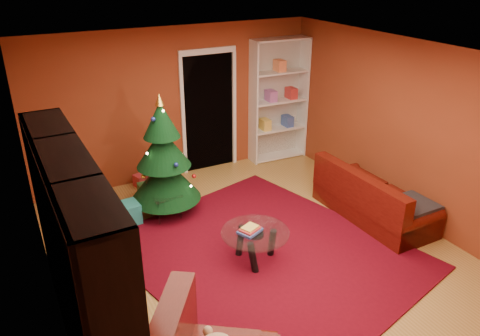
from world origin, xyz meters
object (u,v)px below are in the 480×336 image
gift_box_teal (128,214)px  gift_box_green (146,190)px  rug (266,254)px  coffee_table (255,246)px  media_unit (80,262)px  acrylic_chair (164,194)px  sofa (375,193)px  christmas_tree (163,157)px  white_bookshelf (278,101)px  gift_box_red (141,180)px

gift_box_teal → gift_box_green: 0.85m
rug → coffee_table: 0.30m
media_unit → acrylic_chair: 2.69m
acrylic_chair → gift_box_green: bearing=90.2°
gift_box_teal → acrylic_chair: size_ratio=0.40×
media_unit → coffee_table: bearing=13.3°
media_unit → acrylic_chair: media_unit is taller
media_unit → sofa: (4.29, 0.71, -0.66)m
sofa → rug: bearing=92.1°
christmas_tree → gift_box_teal: 0.99m
coffee_table → media_unit: bearing=-165.6°
christmas_tree → gift_box_teal: christmas_tree is taller
rug → gift_box_green: size_ratio=15.94×
white_bookshelf → coffee_table: 3.60m
christmas_tree → sofa: (2.70, -1.62, -0.51)m
gift_box_green → media_unit: bearing=-116.3°
christmas_tree → coffee_table: (0.56, -1.77, -0.68)m
christmas_tree → gift_box_teal: (-0.63, -0.09, -0.75)m
media_unit → white_bookshelf: 5.40m
gift_box_teal → acrylic_chair: acrylic_chair is taller
coffee_table → acrylic_chair: (-0.66, 1.58, 0.17)m
media_unit → gift_box_teal: (0.96, 2.24, -0.90)m
gift_box_green → gift_box_red: gift_box_green is taller
rug → sofa: bearing=3.1°
coffee_table → gift_box_teal: bearing=125.4°
coffee_table → rug: bearing=14.2°
rug → gift_box_green: bearing=111.4°
rug → gift_box_teal: gift_box_teal is taller
rug → white_bookshelf: (1.86, 2.75, 1.13)m
rug → coffee_table: (-0.20, -0.05, 0.22)m
white_bookshelf → acrylic_chair: size_ratio=2.90×
white_bookshelf → coffee_table: (-2.06, -2.80, -0.91)m
gift_box_red → sofa: size_ratio=0.11×
gift_box_green → white_bookshelf: (2.78, 0.42, 1.02)m
gift_box_red → gift_box_teal: bearing=-115.6°
gift_box_teal → acrylic_chair: (0.54, -0.11, 0.24)m
rug → gift_box_teal: size_ratio=11.25×
christmas_tree → white_bookshelf: size_ratio=0.80×
gift_box_teal → gift_box_red: (0.53, 1.11, -0.06)m
gift_box_green → gift_box_red: (0.04, 0.41, -0.01)m
gift_box_green → coffee_table: (0.71, -2.38, 0.11)m
gift_box_green → coffee_table: 2.49m
christmas_tree → acrylic_chair: size_ratio=2.33×
media_unit → white_bookshelf: bearing=37.3°
gift_box_teal → coffee_table: (1.20, -1.68, 0.07)m
gift_box_green → acrylic_chair: acrylic_chair is taller
gift_box_teal → coffee_table: coffee_table is taller
rug → gift_box_red: (-0.87, 2.74, 0.09)m
rug → white_bookshelf: white_bookshelf is taller
rug → gift_box_red: gift_box_red is taller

